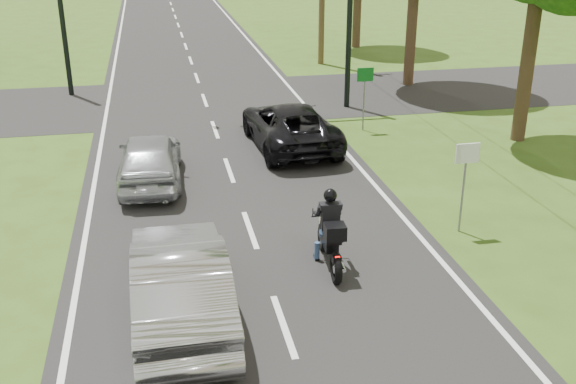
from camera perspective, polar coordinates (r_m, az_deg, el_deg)
The scene contains 10 objects.
ground at distance 12.12m, azimuth -0.37°, elevation -11.29°, with size 140.00×140.00×0.00m, color #354D15.
road at distance 21.09m, azimuth -5.65°, elevation 3.70°, with size 8.00×100.00×0.01m, color black.
cross_road at distance 26.83m, azimuth -7.07°, elevation 7.70°, with size 60.00×7.00×0.01m, color black.
motorcycle_rider at distance 13.69m, azimuth 3.59°, elevation -3.85°, with size 0.57×2.01×1.73m.
dark_suv at distance 20.96m, azimuth 0.14°, elevation 5.68°, with size 2.29×4.97×1.38m, color black.
silver_sedan at distance 12.04m, azimuth -9.12°, elevation -7.51°, with size 1.62×4.66×1.53m, color #A3A4A8.
silver_suv at distance 18.41m, azimuth -11.61°, elevation 2.83°, with size 1.64×4.07×1.39m, color #AAAEB2.
signal_pole_far at distance 28.34m, azimuth -18.57°, elevation 13.71°, with size 0.20×0.20×6.00m, color black.
sign_white at distance 15.37m, azimuth 14.84°, elevation 2.14°, with size 0.55×0.07×2.12m.
sign_green at distance 22.56m, azimuth 6.52°, elevation 9.10°, with size 0.55×0.07×2.12m.
Camera 1 is at (-1.94, -9.90, 6.72)m, focal length 42.00 mm.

